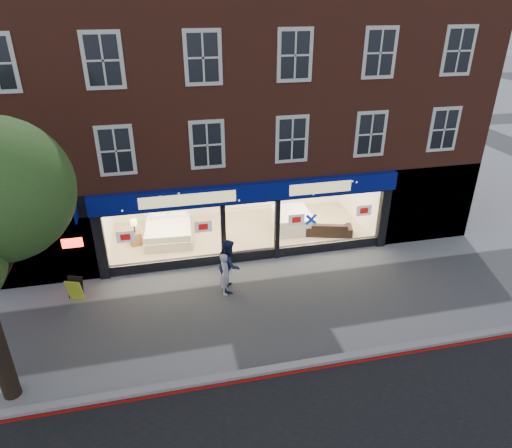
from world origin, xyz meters
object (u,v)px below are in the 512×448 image
object	(u,v)px
a_board	(75,289)
mattress_stack	(292,220)
display_bed	(169,230)
pedestrian_grey	(226,274)
pedestrian_blue	(229,265)
sofa	(329,228)

from	to	relation	value
a_board	mattress_stack	bearing A→B (deg)	42.39
display_bed	a_board	world-z (taller)	display_bed
mattress_stack	pedestrian_grey	distance (m)	5.49
a_board	pedestrian_blue	distance (m)	5.28
pedestrian_grey	pedestrian_blue	size ratio (longest dim) A/B	0.81
display_bed	pedestrian_grey	world-z (taller)	pedestrian_grey
a_board	pedestrian_blue	bearing A→B (deg)	16.01
sofa	pedestrian_blue	distance (m)	5.68
a_board	pedestrian_grey	distance (m)	5.12
pedestrian_grey	sofa	bearing A→B (deg)	-36.03
display_bed	sofa	size ratio (longest dim) A/B	1.26
mattress_stack	pedestrian_grey	bearing A→B (deg)	-131.49
pedestrian_grey	mattress_stack	bearing A→B (deg)	-20.08
sofa	a_board	distance (m)	10.35
mattress_stack	pedestrian_grey	world-z (taller)	pedestrian_grey
display_bed	a_board	xyz separation A→B (m)	(-3.32, -3.61, -0.06)
display_bed	pedestrian_grey	size ratio (longest dim) A/B	1.61
display_bed	pedestrian_blue	world-z (taller)	pedestrian_blue
display_bed	pedestrian_blue	distance (m)	4.54
pedestrian_blue	mattress_stack	bearing A→B (deg)	-31.75
sofa	pedestrian_blue	size ratio (longest dim) A/B	1.02
display_bed	mattress_stack	world-z (taller)	display_bed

